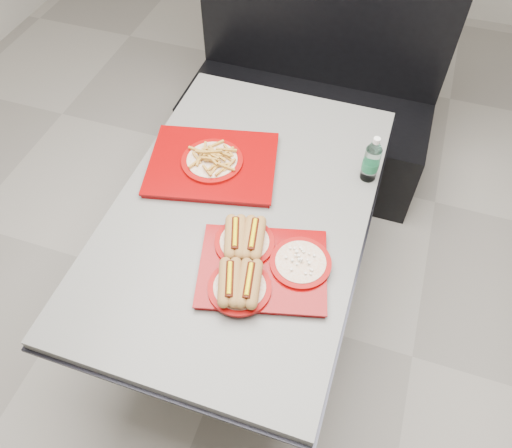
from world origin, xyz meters
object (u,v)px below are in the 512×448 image
(diner_table, at_px, (242,235))
(tray_near, at_px, (258,264))
(tray_far, at_px, (212,162))
(water_bottle, at_px, (371,161))
(booth_bench, at_px, (309,101))

(diner_table, bearing_deg, tray_near, -59.00)
(diner_table, xyz_separation_m, tray_far, (-0.17, 0.16, 0.19))
(tray_far, bearing_deg, water_bottle, 13.29)
(tray_near, bearing_deg, tray_far, 128.58)
(booth_bench, xyz_separation_m, tray_far, (-0.17, -0.94, 0.38))
(booth_bench, relative_size, water_bottle, 6.87)
(diner_table, height_order, water_bottle, water_bottle)
(booth_bench, height_order, tray_near, booth_bench)
(booth_bench, bearing_deg, tray_near, -83.97)
(water_bottle, bearing_deg, diner_table, -144.18)
(booth_bench, bearing_deg, water_bottle, -63.06)
(booth_bench, xyz_separation_m, tray_near, (0.14, -1.33, 0.38))
(diner_table, relative_size, booth_bench, 1.05)
(diner_table, xyz_separation_m, water_bottle, (0.41, 0.29, 0.25))
(booth_bench, distance_m, water_bottle, 1.00)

